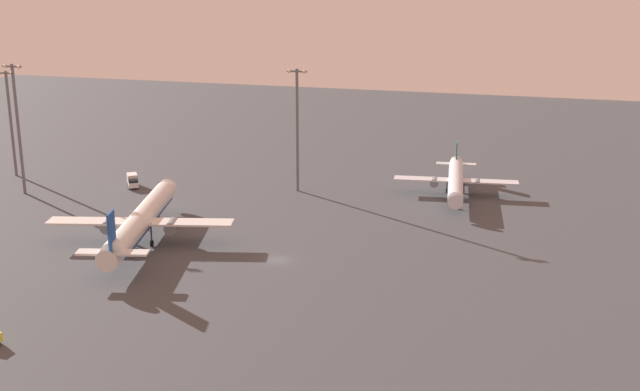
{
  "coord_description": "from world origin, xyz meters",
  "views": [
    {
      "loc": [
        46.1,
        -130.54,
        51.78
      ],
      "look_at": [
        -0.63,
        29.84,
        4.0
      ],
      "focal_mm": 45.4,
      "sensor_mm": 36.0,
      "label": 1
    }
  ],
  "objects_px": {
    "airplane_far_stand": "(141,220)",
    "apron_light_central": "(18,122)",
    "airplane_terminal_side": "(456,180)",
    "apron_light_west": "(297,123)",
    "catering_truck": "(133,181)",
    "apron_light_east": "(10,117)"
  },
  "relations": [
    {
      "from": "catering_truck",
      "to": "apron_light_west",
      "type": "xyz_separation_m",
      "value": [
        39.38,
        7.83,
        14.78
      ]
    },
    {
      "from": "airplane_far_stand",
      "to": "apron_light_west",
      "type": "bearing_deg",
      "value": 54.12
    },
    {
      "from": "airplane_terminal_side",
      "to": "apron_light_central",
      "type": "height_order",
      "value": "apron_light_central"
    },
    {
      "from": "airplane_far_stand",
      "to": "apron_light_east",
      "type": "relative_size",
      "value": 1.71
    },
    {
      "from": "catering_truck",
      "to": "apron_light_west",
      "type": "bearing_deg",
      "value": 157.62
    },
    {
      "from": "airplane_terminal_side",
      "to": "apron_light_east",
      "type": "bearing_deg",
      "value": -0.05
    },
    {
      "from": "catering_truck",
      "to": "apron_light_east",
      "type": "height_order",
      "value": "apron_light_east"
    },
    {
      "from": "airplane_far_stand",
      "to": "apron_light_east",
      "type": "distance_m",
      "value": 68.02
    },
    {
      "from": "catering_truck",
      "to": "apron_light_central",
      "type": "distance_m",
      "value": 29.23
    },
    {
      "from": "airplane_far_stand",
      "to": "airplane_terminal_side",
      "type": "relative_size",
      "value": 1.23
    },
    {
      "from": "airplane_terminal_side",
      "to": "apron_light_west",
      "type": "distance_m",
      "value": 39.17
    },
    {
      "from": "apron_light_central",
      "to": "apron_light_east",
      "type": "xyz_separation_m",
      "value": [
        -12.41,
        13.78,
        -1.87
      ]
    },
    {
      "from": "catering_truck",
      "to": "apron_light_east",
      "type": "xyz_separation_m",
      "value": [
        -33.98,
        1.56,
        13.61
      ]
    },
    {
      "from": "airplane_terminal_side",
      "to": "apron_light_central",
      "type": "xyz_separation_m",
      "value": [
        -97.36,
        -26.76,
        13.48
      ]
    },
    {
      "from": "airplane_far_stand",
      "to": "apron_light_central",
      "type": "distance_m",
      "value": 50.96
    },
    {
      "from": "airplane_terminal_side",
      "to": "catering_truck",
      "type": "xyz_separation_m",
      "value": [
        -75.8,
        -14.53,
        -2.0
      ]
    },
    {
      "from": "catering_truck",
      "to": "airplane_terminal_side",
      "type": "bearing_deg",
      "value": 157.23
    },
    {
      "from": "apron_light_west",
      "to": "apron_light_central",
      "type": "bearing_deg",
      "value": -161.78
    },
    {
      "from": "airplane_terminal_side",
      "to": "apron_light_east",
      "type": "relative_size",
      "value": 1.38
    },
    {
      "from": "airplane_far_stand",
      "to": "apron_light_east",
      "type": "bearing_deg",
      "value": 132.13
    },
    {
      "from": "apron_light_central",
      "to": "apron_light_east",
      "type": "relative_size",
      "value": 1.14
    },
    {
      "from": "airplane_far_stand",
      "to": "apron_light_central",
      "type": "height_order",
      "value": "apron_light_central"
    }
  ]
}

